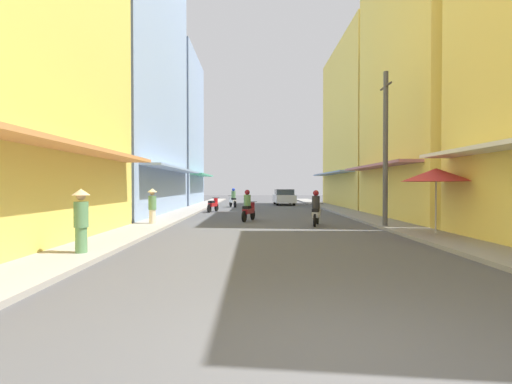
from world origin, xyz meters
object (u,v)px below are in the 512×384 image
Objects in this scene: motorbike_white at (233,199)px; pedestrian_foreground at (152,205)px; motorbike_silver at (316,210)px; parked_car at (284,197)px; motorbike_red at (213,205)px; pedestrian_crossing at (81,219)px; vendor_umbrella at (436,175)px; utility_pole at (386,149)px; motorbike_maroon at (248,207)px.

pedestrian_foreground reaches higher than motorbike_white.
motorbike_silver is 7.24m from pedestrian_foreground.
parked_car is at bearing 68.32° from pedestrian_foreground.
motorbike_red is 10.91m from parked_car.
motorbike_red is at bearing 84.63° from pedestrian_crossing.
utility_pole is (-0.76, 2.74, 1.17)m from vendor_umbrella.
utility_pole is at bearing -5.83° from pedestrian_foreground.
motorbike_white is 5.87m from parked_car.
motorbike_silver is at bearing 1.58° from pedestrian_foreground.
motorbike_white is 1.05× the size of pedestrian_foreground.
motorbike_maroon is at bearing 67.27° from pedestrian_crossing.
pedestrian_foreground is at bearing -100.59° from motorbike_white.
pedestrian_foreground reaches higher than parked_car.
motorbike_maroon is at bearing -69.38° from motorbike_red.
pedestrian_crossing reaches higher than motorbike_maroon.
utility_pole is (9.69, 6.19, 2.35)m from pedestrian_crossing.
parked_car is at bearing 39.26° from motorbike_white.
motorbike_white is 0.27× the size of utility_pole.
vendor_umbrella is at bearing -81.28° from parked_car.
motorbike_maroon is (2.47, -6.57, 0.20)m from motorbike_red.
pedestrian_crossing is (-7.07, -25.48, 0.22)m from parked_car.
pedestrian_crossing is at bearing -88.44° from pedestrian_foreground.
motorbike_red is 5.77m from motorbike_white.
motorbike_silver is 1.02× the size of motorbike_white.
utility_pole reaches higher than pedestrian_foreground.
utility_pole is (9.88, -1.01, 2.38)m from pedestrian_foreground.
parked_car is at bearing 98.72° from vendor_umbrella.
motorbike_maroon is 8.98m from vendor_umbrella.
vendor_umbrella is (10.64, -3.75, 1.21)m from pedestrian_foreground.
motorbike_maroon is at bearing 149.73° from utility_pole.
pedestrian_crossing is at bearing -105.51° from parked_car.
motorbike_silver is 0.75× the size of vendor_umbrella.
motorbike_silver is at bearing -57.56° from motorbike_red.
parked_car is 19.67m from pedestrian_foreground.
motorbike_silver is 5.41m from vendor_umbrella.
pedestrian_foreground is 10.21m from utility_pole.
pedestrian_foreground is (-2.72, -14.57, 0.23)m from motorbike_white.
motorbike_white is (1.01, 5.68, 0.20)m from motorbike_red.
vendor_umbrella is 0.37× the size of utility_pole.
pedestrian_crossing is (-1.51, -16.09, 0.45)m from motorbike_red.
pedestrian_crossing is at bearing -133.57° from motorbike_silver.
motorbike_red is 9.06m from pedestrian_foreground.
motorbike_maroon is 0.27× the size of utility_pole.
motorbike_red is at bearing 122.44° from motorbike_silver.
motorbike_white is at bearing 83.38° from pedestrian_crossing.
motorbike_silver is 1.02× the size of motorbike_maroon.
pedestrian_foreground reaches higher than motorbike_maroon.
motorbike_white is 17.34m from utility_pole.
parked_car is (4.54, 3.71, 0.04)m from motorbike_white.
utility_pole is at bearing -30.27° from motorbike_maroon.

